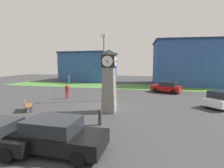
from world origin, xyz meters
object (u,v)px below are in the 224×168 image
at_px(bollard_mid_row, 100,117).
at_px(car_by_building, 58,135).
at_px(pedestrian_crossing_lot, 67,90).
at_px(bollard_near_tower, 78,123).
at_px(car_far_lot, 167,87).
at_px(bench, 27,105).
at_px(pedestrian_near_bench, 69,80).
at_px(street_lamp_near_road, 104,64).
at_px(clock_tower, 109,81).

bearing_deg(bollard_mid_row, car_by_building, -103.64).
xyz_separation_m(bollard_mid_row, pedestrian_crossing_lot, (-6.29, 7.49, 0.41)).
xyz_separation_m(bollard_near_tower, car_far_lot, (6.39, 15.56, 0.27)).
relative_size(bench, pedestrian_near_bench, 1.03).
relative_size(bench, street_lamp_near_road, 0.23).
height_order(car_far_lot, pedestrian_crossing_lot, pedestrian_crossing_lot).
bearing_deg(street_lamp_near_road, car_far_lot, 45.30).
height_order(car_by_building, bench, car_by_building).
xyz_separation_m(bollard_mid_row, car_far_lot, (5.35, 14.30, 0.23)).
bearing_deg(pedestrian_crossing_lot, bench, -99.03).
bearing_deg(street_lamp_near_road, pedestrian_crossing_lot, 175.98).
xyz_separation_m(pedestrian_near_bench, street_lamp_near_road, (10.54, -12.56, 3.18)).
xyz_separation_m(car_by_building, street_lamp_near_road, (-0.79, 10.96, 3.26)).
distance_m(bench, pedestrian_crossing_lot, 5.67).
bearing_deg(clock_tower, car_by_building, -96.15).
relative_size(clock_tower, bollard_mid_row, 4.81).
distance_m(bollard_near_tower, bollard_mid_row, 1.63).
height_order(bollard_near_tower, pedestrian_near_bench, pedestrian_near_bench).
xyz_separation_m(bench, pedestrian_crossing_lot, (0.89, 5.59, 0.43)).
height_order(clock_tower, street_lamp_near_road, street_lamp_near_road).
bearing_deg(clock_tower, bollard_mid_row, -87.05).
height_order(bollard_mid_row, car_far_lot, car_far_lot).
distance_m(pedestrian_crossing_lot, street_lamp_near_road, 5.55).
distance_m(car_by_building, street_lamp_near_road, 11.46).
bearing_deg(pedestrian_crossing_lot, car_by_building, -64.53).
bearing_deg(car_by_building, bollard_mid_row, 76.36).
bearing_deg(pedestrian_near_bench, bench, -74.12).
xyz_separation_m(clock_tower, bollard_mid_row, (0.17, -3.21, -2.07)).
height_order(bollard_mid_row, street_lamp_near_road, street_lamp_near_road).
xyz_separation_m(car_far_lot, pedestrian_near_bench, (-17.61, 5.42, 0.11)).
relative_size(clock_tower, pedestrian_near_bench, 3.35).
relative_size(clock_tower, car_far_lot, 1.22).
xyz_separation_m(clock_tower, street_lamp_near_road, (-1.54, 3.95, 1.45)).
bearing_deg(street_lamp_near_road, car_by_building, -85.88).
xyz_separation_m(bollard_near_tower, street_lamp_near_road, (-0.67, 8.43, 3.55)).
height_order(pedestrian_near_bench, pedestrian_crossing_lot, pedestrian_crossing_lot).
bearing_deg(car_far_lot, clock_tower, -116.45).
xyz_separation_m(bollard_near_tower, car_by_building, (0.12, -2.53, 0.29)).
bearing_deg(car_by_building, bench, 137.70).
xyz_separation_m(clock_tower, pedestrian_crossing_lot, (-6.13, 4.28, -1.66)).
bearing_deg(street_lamp_near_road, clock_tower, -68.68).
bearing_deg(pedestrian_crossing_lot, bollard_near_tower, -59.00).
bearing_deg(bollard_mid_row, pedestrian_near_bench, 121.84).
distance_m(car_far_lot, pedestrian_near_bench, 18.42).
relative_size(car_by_building, pedestrian_near_bench, 2.80).
relative_size(clock_tower, bench, 3.25).
bearing_deg(pedestrian_crossing_lot, clock_tower, -34.91).
bearing_deg(car_by_building, street_lamp_near_road, 94.12).
relative_size(car_by_building, bench, 2.71).
xyz_separation_m(pedestrian_near_bench, pedestrian_crossing_lot, (5.96, -12.24, 0.07)).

